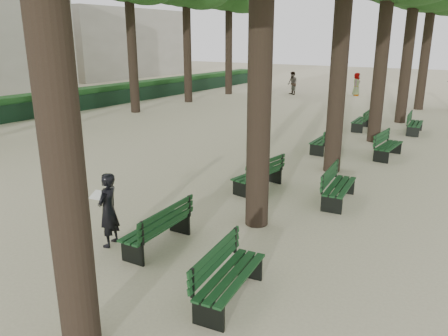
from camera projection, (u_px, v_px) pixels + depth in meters
The scene contains 16 objects.
ground at pixel (114, 259), 8.50m from camera, with size 120.00×120.00×0.00m, color beige.
bench_left_0 at pixel (158, 235), 8.92m from camera, with size 0.69×1.83×0.92m.
bench_left_1 at pixel (258, 180), 12.34m from camera, with size 0.81×1.86×0.92m.
bench_left_2 at pixel (324, 144), 16.47m from camera, with size 0.64×1.82×0.92m.
bench_left_3 at pixel (361, 124), 20.32m from camera, with size 0.69×1.83×0.92m.
bench_right_0 at pixel (230, 286), 7.10m from camera, with size 0.81×1.86×0.92m.
bench_right_1 at pixel (339, 193), 11.34m from camera, with size 0.77×1.85×0.92m.
bench_right_2 at pixel (388, 150), 15.58m from camera, with size 0.66×1.83×0.92m.
bench_right_3 at pixel (415, 127), 19.52m from camera, with size 0.72×1.84×0.92m.
man_with_map at pixel (108, 210), 8.87m from camera, with size 0.66×0.68×1.56m.
pedestrian_d at pixel (356, 84), 32.07m from camera, with size 0.81×0.33×1.66m, color #262628.
pedestrian_a at pixel (292, 83), 32.57m from camera, with size 0.83×0.34×1.70m, color #262628.
pedestrian_e at pixel (262, 85), 30.54m from camera, with size 1.78×0.38×1.92m, color #262628.
fence at pixel (72, 104), 25.04m from camera, with size 0.08×42.00×0.90m, color black.
hedge at pixel (64, 101), 25.36m from camera, with size 1.20×42.00×1.20m, color #18451A.
building_far at pixel (104, 43), 48.81m from camera, with size 12.00×16.00×7.00m, color #B7B2A3.
Camera 1 is at (5.95, -5.23, 4.15)m, focal length 35.00 mm.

